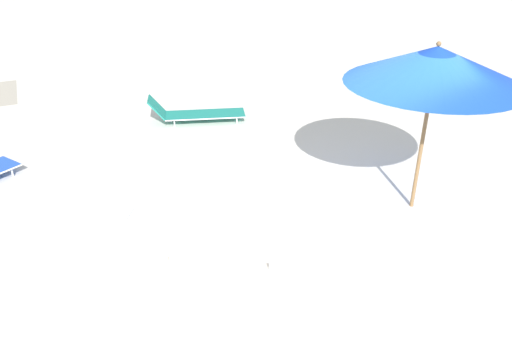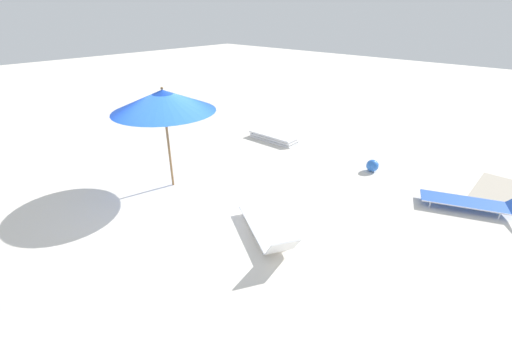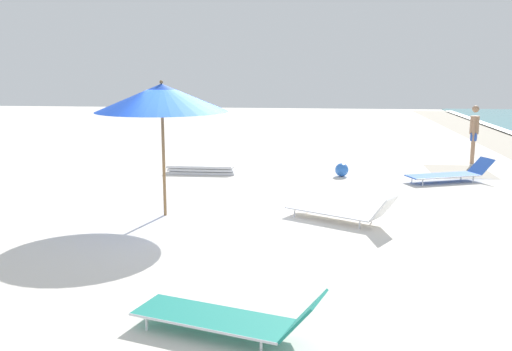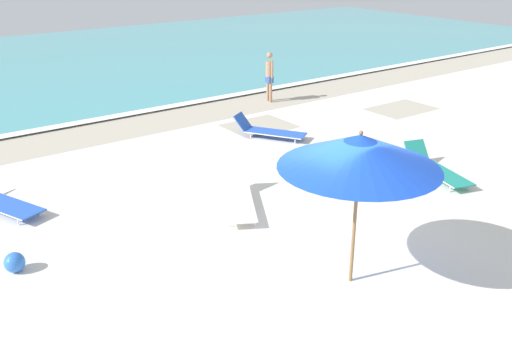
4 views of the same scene
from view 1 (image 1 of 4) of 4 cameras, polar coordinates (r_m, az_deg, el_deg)
ground_plane at (r=8.36m, az=10.38°, el=-3.90°), size 60.00×60.00×0.16m
beach_umbrella at (r=7.69m, az=19.79°, el=11.74°), size 2.58×2.58×2.67m
sun_lounger_near_water_left at (r=7.00m, az=-5.85°, el=-7.53°), size 1.59×2.16×0.63m
sun_lounger_near_water_right at (r=11.53m, az=-6.94°, el=7.11°), size 1.20×2.24×0.61m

